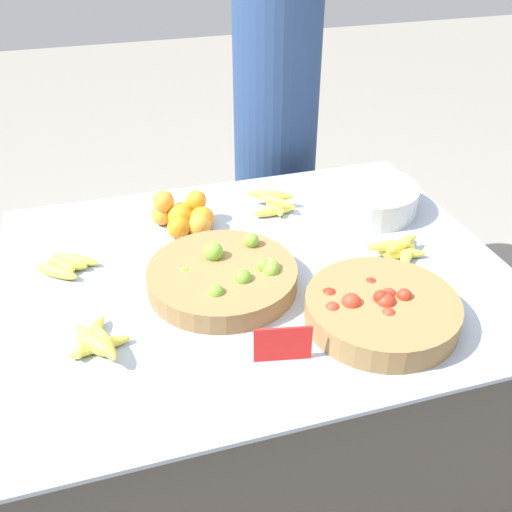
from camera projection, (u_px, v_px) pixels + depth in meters
ground_plane at (256, 449)px, 2.15m from camera, size 12.00×12.00×0.00m
market_table at (256, 369)px, 1.94m from camera, size 1.43×1.15×0.78m
lime_bowl at (223, 276)px, 1.64m from camera, size 0.41×0.41×0.10m
tomato_basket at (381, 310)px, 1.51m from camera, size 0.39×0.39×0.09m
orange_pile at (184, 215)px, 1.90m from camera, size 0.19×0.17×0.12m
metal_bowl at (368, 197)px, 2.00m from camera, size 0.33×0.33×0.09m
price_sign at (283, 344)px, 1.39m from camera, size 0.13×0.03×0.10m
banana_bunch_front_center at (65, 265)px, 1.71m from camera, size 0.19×0.16×0.04m
banana_bunch_front_right at (96, 343)px, 1.43m from camera, size 0.15×0.21×0.06m
banana_bunch_middle_left at (401, 250)px, 1.77m from camera, size 0.19×0.20×0.06m
banana_bunch_front_left at (274, 203)px, 2.00m from camera, size 0.16×0.16×0.06m
vendor_person at (275, 155)px, 2.52m from camera, size 0.34×0.34×1.59m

